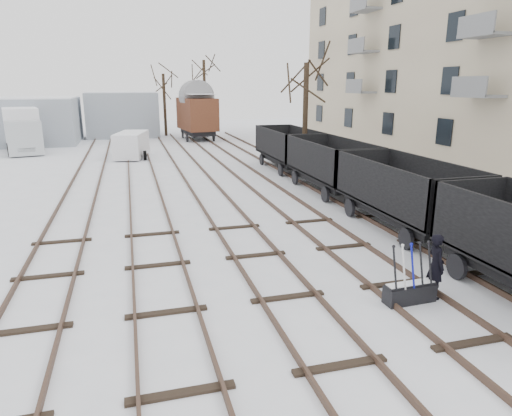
{
  "coord_description": "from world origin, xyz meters",
  "views": [
    {
      "loc": [
        -3.56,
        -9.86,
        5.18
      ],
      "look_at": [
        0.37,
        4.29,
        1.2
      ],
      "focal_mm": 32.0,
      "sensor_mm": 36.0,
      "label": 1
    }
  ],
  "objects_px": {
    "ground_frame": "(410,291)",
    "box_van_wagon": "(197,113)",
    "worker": "(436,266)",
    "panel_van": "(132,145)",
    "lorry": "(22,129)"
  },
  "relations": [
    {
      "from": "ground_frame",
      "to": "box_van_wagon",
      "type": "xyz_separation_m",
      "value": [
        0.11,
        35.83,
        2.25
      ]
    },
    {
      "from": "worker",
      "to": "box_van_wagon",
      "type": "distance_m",
      "value": 35.78
    },
    {
      "from": "worker",
      "to": "box_van_wagon",
      "type": "height_order",
      "value": "box_van_wagon"
    },
    {
      "from": "ground_frame",
      "to": "worker",
      "type": "bearing_deg",
      "value": 4.78
    },
    {
      "from": "worker",
      "to": "lorry",
      "type": "height_order",
      "value": "lorry"
    },
    {
      "from": "worker",
      "to": "box_van_wagon",
      "type": "xyz_separation_m",
      "value": [
        -0.64,
        35.73,
        1.71
      ]
    },
    {
      "from": "ground_frame",
      "to": "box_van_wagon",
      "type": "height_order",
      "value": "box_van_wagon"
    },
    {
      "from": "box_van_wagon",
      "to": "lorry",
      "type": "relative_size",
      "value": 0.77
    },
    {
      "from": "box_van_wagon",
      "to": "lorry",
      "type": "bearing_deg",
      "value": -169.49
    },
    {
      "from": "worker",
      "to": "box_van_wagon",
      "type": "bearing_deg",
      "value": 10.74
    },
    {
      "from": "worker",
      "to": "panel_van",
      "type": "xyz_separation_m",
      "value": [
        -6.98,
        25.47,
        0.13
      ]
    },
    {
      "from": "ground_frame",
      "to": "lorry",
      "type": "distance_m",
      "value": 34.57
    },
    {
      "from": "lorry",
      "to": "ground_frame",
      "type": "bearing_deg",
      "value": -78.41
    },
    {
      "from": "ground_frame",
      "to": "panel_van",
      "type": "height_order",
      "value": "panel_van"
    },
    {
      "from": "box_van_wagon",
      "to": "panel_van",
      "type": "height_order",
      "value": "box_van_wagon"
    }
  ]
}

